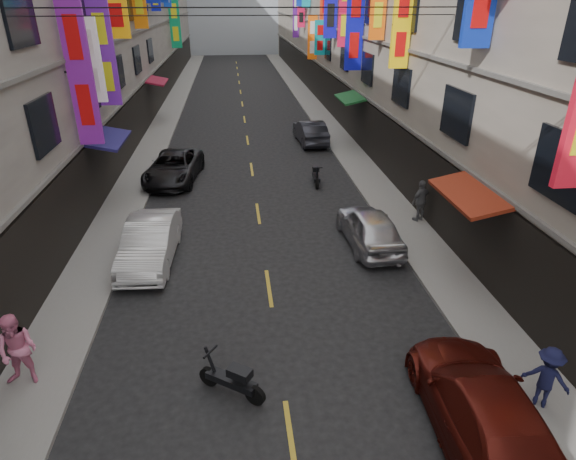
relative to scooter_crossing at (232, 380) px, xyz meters
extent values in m
cube|color=slate|center=(-4.80, 28.53, -0.38)|extent=(2.00, 90.00, 0.12)
cube|color=slate|center=(7.20, 28.53, -0.38)|extent=(2.00, 90.00, 0.12)
cube|color=black|center=(-5.75, 28.53, 1.06)|extent=(0.12, 85.50, 3.00)
cube|color=#66635E|center=(-5.74, 28.53, 2.76)|extent=(0.16, 90.00, 0.14)
cube|color=#66635E|center=(-5.74, 28.53, 5.96)|extent=(0.16, 90.00, 0.14)
cube|color=black|center=(8.15, 28.53, 1.06)|extent=(0.12, 85.50, 3.00)
cube|color=#66635E|center=(8.14, 28.53, 2.76)|extent=(0.16, 90.00, 0.14)
cube|color=#66635E|center=(8.14, 28.53, 5.96)|extent=(0.16, 90.00, 0.14)
cube|color=#6D1885|center=(-5.24, 10.71, 5.56)|extent=(0.90, 0.18, 5.46)
cylinder|color=black|center=(-5.29, 10.71, 5.56)|extent=(1.00, 0.08, 0.08)
cube|color=white|center=(-5.28, 12.60, 5.75)|extent=(0.83, 0.18, 3.31)
cylinder|color=black|center=(-5.33, 12.60, 5.75)|extent=(0.93, 0.08, 0.08)
cube|color=yellow|center=(7.70, 12.99, 7.00)|extent=(0.81, 0.18, 3.57)
cylinder|color=black|center=(7.75, 12.99, 7.00)|extent=(0.91, 0.08, 0.08)
cube|color=#5C1A93|center=(-5.23, 14.76, 5.82)|extent=(0.93, 0.18, 4.55)
cylinder|color=black|center=(-5.28, 14.76, 5.82)|extent=(1.03, 0.08, 0.08)
cube|color=#0F11B0|center=(7.60, 20.90, 6.61)|extent=(1.01, 0.18, 5.03)
cylinder|color=black|center=(7.65, 20.90, 6.61)|extent=(1.11, 0.08, 0.08)
cube|color=#E81542|center=(7.75, 24.50, 7.44)|extent=(0.72, 0.18, 4.69)
cylinder|color=black|center=(7.80, 24.50, 7.44)|extent=(0.82, 0.08, 0.08)
cube|color=#0C8C94|center=(7.67, 32.68, 5.08)|extent=(0.86, 0.18, 2.64)
cylinder|color=black|center=(7.72, 32.68, 5.08)|extent=(0.96, 0.08, 0.08)
cube|color=#FD5F0E|center=(7.69, 36.59, 4.84)|extent=(0.83, 0.18, 3.68)
cylinder|color=black|center=(7.74, 36.59, 4.84)|extent=(0.93, 0.08, 0.08)
cube|color=#F4174A|center=(7.72, 44.21, 6.93)|extent=(0.76, 0.18, 3.36)
cylinder|color=black|center=(7.77, 44.21, 6.93)|extent=(0.86, 0.08, 0.08)
cube|color=#0B7C4C|center=(-5.16, 46.43, 5.69)|extent=(1.08, 0.18, 4.97)
cylinder|color=black|center=(-5.21, 46.43, 5.69)|extent=(1.18, 0.08, 0.08)
cube|color=#53177F|center=(7.76, 48.67, 6.61)|extent=(0.68, 0.18, 5.26)
cylinder|color=black|center=(7.81, 48.67, 6.61)|extent=(0.78, 0.08, 0.08)
cube|color=maroon|center=(7.50, 4.53, 2.56)|extent=(1.39, 3.20, 0.41)
cube|color=navy|center=(-5.10, 12.53, 2.56)|extent=(1.39, 3.20, 0.41)
cube|color=#165524|center=(7.50, 20.53, 2.56)|extent=(1.39, 3.20, 0.41)
cube|color=maroon|center=(-5.10, 28.53, 2.56)|extent=(1.39, 3.20, 0.41)
cylinder|color=black|center=(1.20, 8.53, 7.76)|extent=(14.00, 0.04, 0.04)
cube|color=gold|center=(1.20, -1.47, -0.44)|extent=(0.12, 2.20, 0.01)
cube|color=gold|center=(1.20, 4.53, -0.44)|extent=(0.12, 2.20, 0.01)
cube|color=gold|center=(1.20, 10.53, -0.44)|extent=(0.12, 2.20, 0.01)
cube|color=gold|center=(1.20, 16.53, -0.44)|extent=(0.12, 2.20, 0.01)
cube|color=gold|center=(1.20, 22.53, -0.44)|extent=(0.12, 2.20, 0.01)
cube|color=gold|center=(1.20, 28.53, -0.44)|extent=(0.12, 2.20, 0.01)
cube|color=gold|center=(1.20, 34.53, -0.44)|extent=(0.12, 2.20, 0.01)
cube|color=gold|center=(1.20, 40.53, -0.44)|extent=(0.12, 2.20, 0.01)
cube|color=gold|center=(1.20, 46.53, -0.44)|extent=(0.12, 2.20, 0.01)
cube|color=gold|center=(1.20, 52.53, -0.44)|extent=(0.12, 2.20, 0.01)
cube|color=gold|center=(1.20, 58.53, -0.44)|extent=(0.12, 2.20, 0.01)
cube|color=gold|center=(1.20, 64.53, -0.44)|extent=(0.12, 2.20, 0.01)
cylinder|color=black|center=(-0.56, 0.39, -0.19)|extent=(0.48, 0.38, 0.50)
cylinder|color=black|center=(0.51, -0.35, -0.19)|extent=(0.48, 0.38, 0.50)
cube|color=black|center=(-0.03, 0.02, -0.04)|extent=(1.24, 0.98, 0.18)
cube|color=black|center=(0.18, -0.12, 0.31)|extent=(0.63, 0.57, 0.22)
cylinder|color=black|center=(-0.48, 0.33, 0.26)|extent=(0.34, 0.27, 0.88)
cylinder|color=black|center=(-0.48, 0.33, 0.61)|extent=(0.33, 0.45, 0.06)
cylinder|color=black|center=(4.27, 13.20, -0.19)|extent=(0.16, 0.51, 0.50)
cylinder|color=black|center=(4.36, 14.50, -0.19)|extent=(0.16, 0.51, 0.50)
cube|color=black|center=(4.31, 13.85, -0.04)|extent=(0.39, 1.32, 0.18)
cube|color=black|center=(4.33, 14.10, 0.31)|extent=(0.36, 0.57, 0.22)
cylinder|color=black|center=(4.27, 13.30, 0.26)|extent=(0.11, 0.36, 0.88)
cylinder|color=black|center=(4.27, 13.30, 0.61)|extent=(0.50, 0.10, 0.06)
imported|color=silver|center=(-2.80, 6.79, 0.31)|extent=(1.80, 4.64, 1.51)
imported|color=black|center=(-2.80, 15.24, 0.27)|extent=(3.00, 5.36, 1.42)
imported|color=#56140E|center=(5.20, -1.81, 0.31)|extent=(2.42, 5.32, 1.51)
imported|color=silver|center=(5.20, 7.12, 0.29)|extent=(1.90, 4.37, 1.47)
imported|color=#2A2B33|center=(5.20, 21.40, 0.29)|extent=(1.79, 4.52, 1.46)
imported|color=pink|center=(-4.95, 0.86, 0.63)|extent=(0.99, 0.74, 1.90)
imported|color=#131434|center=(6.97, -1.19, 0.45)|extent=(1.10, 1.02, 1.54)
imported|color=#5C5C5E|center=(7.80, 8.81, 0.55)|extent=(1.18, 0.99, 1.75)
camera|label=1|loc=(0.32, -8.67, 8.06)|focal=30.00mm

